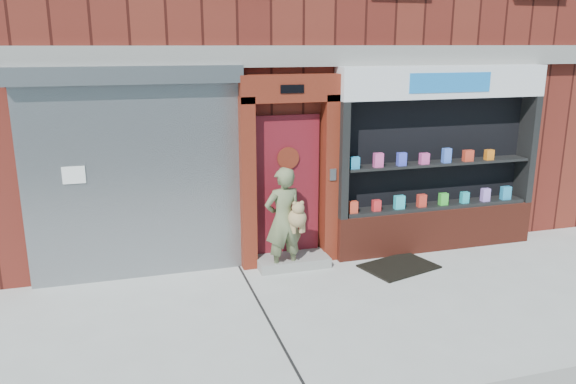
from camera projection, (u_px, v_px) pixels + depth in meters
name	position (u px, v px, depth m)	size (l,w,h in m)	color
ground	(385.00, 307.00, 7.32)	(80.00, 80.00, 0.00)	#9E9E99
building	(268.00, 11.00, 11.85)	(12.00, 8.16, 8.00)	#541913
shutter_bay	(134.00, 162.00, 7.84)	(3.10, 0.30, 3.04)	gray
red_door_bay	(289.00, 172.00, 8.47)	(1.52, 0.58, 2.90)	#5F1C10
pharmacy_bay	(437.00, 168.00, 9.13)	(3.50, 0.41, 3.00)	maroon
woman	(284.00, 220.00, 8.29)	(0.64, 0.47, 1.60)	#646D47
doormat	(399.00, 266.00, 8.61)	(1.08, 0.76, 0.03)	black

